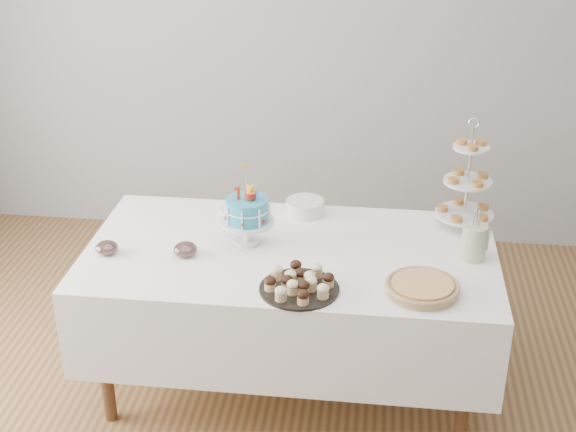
# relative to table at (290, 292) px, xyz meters

# --- Properties ---
(floor) EXTENTS (5.00, 5.00, 0.00)m
(floor) POSITION_rel_table_xyz_m (0.00, -0.30, -0.54)
(floor) COLOR brown
(floor) RESTS_ON ground
(walls) EXTENTS (5.04, 4.04, 2.70)m
(walls) POSITION_rel_table_xyz_m (0.00, -0.30, 0.81)
(walls) COLOR #95979A
(walls) RESTS_ON floor
(table) EXTENTS (1.92, 1.02, 0.77)m
(table) POSITION_rel_table_xyz_m (0.00, 0.00, 0.00)
(table) COLOR white
(table) RESTS_ON floor
(birthday_cake) EXTENTS (0.25, 0.25, 0.39)m
(birthday_cake) POSITION_rel_table_xyz_m (-0.21, 0.05, 0.33)
(birthday_cake) COLOR silver
(birthday_cake) RESTS_ON table
(cupcake_tray) EXTENTS (0.35, 0.35, 0.08)m
(cupcake_tray) POSITION_rel_table_xyz_m (0.08, -0.35, 0.27)
(cupcake_tray) COLOR black
(cupcake_tray) RESTS_ON table
(pie) EXTENTS (0.32, 0.32, 0.05)m
(pie) POSITION_rel_table_xyz_m (0.60, -0.31, 0.26)
(pie) COLOR #A37C58
(pie) RESTS_ON table
(tiered_stand) EXTENTS (0.29, 0.29, 0.56)m
(tiered_stand) POSITION_rel_table_xyz_m (0.82, 0.37, 0.46)
(tiered_stand) COLOR silver
(tiered_stand) RESTS_ON table
(plate_stack) EXTENTS (0.19, 0.19, 0.07)m
(plate_stack) POSITION_rel_table_xyz_m (0.03, 0.40, 0.26)
(plate_stack) COLOR silver
(plate_stack) RESTS_ON table
(pastry_plate) EXTENTS (0.24, 0.24, 0.04)m
(pastry_plate) POSITION_rel_table_xyz_m (-0.29, 0.40, 0.24)
(pastry_plate) COLOR silver
(pastry_plate) RESTS_ON table
(jam_bowl_a) EXTENTS (0.11, 0.11, 0.06)m
(jam_bowl_a) POSITION_rel_table_xyz_m (-0.84, -0.13, 0.26)
(jam_bowl_a) COLOR silver
(jam_bowl_a) RESTS_ON table
(jam_bowl_b) EXTENTS (0.11, 0.11, 0.07)m
(jam_bowl_b) POSITION_rel_table_xyz_m (-0.47, -0.11, 0.26)
(jam_bowl_b) COLOR silver
(jam_bowl_b) RESTS_ON table
(utensil_pitcher) EXTENTS (0.12, 0.11, 0.25)m
(utensil_pitcher) POSITION_rel_table_xyz_m (0.84, 0.03, 0.32)
(utensil_pitcher) COLOR beige
(utensil_pitcher) RESTS_ON table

